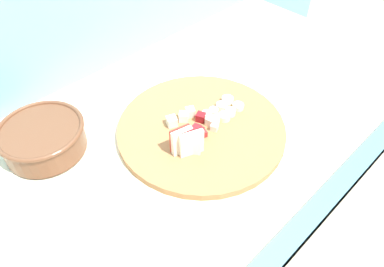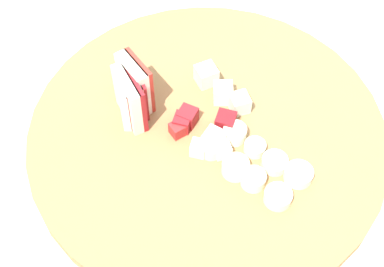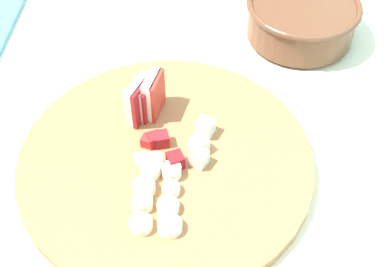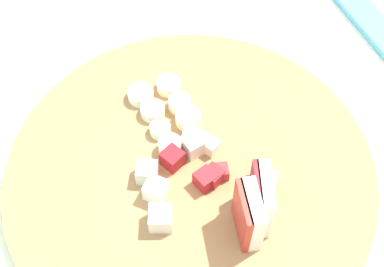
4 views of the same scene
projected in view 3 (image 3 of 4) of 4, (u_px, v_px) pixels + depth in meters
cutting_board at (166, 161)px, 0.69m from camera, size 0.38×0.38×0.02m
apple_wedge_fan at (146, 99)px, 0.72m from camera, size 0.06×0.05×0.06m
apple_dice_pile at (176, 149)px, 0.68m from camera, size 0.10×0.10×0.02m
banana_slice_rows at (156, 197)px, 0.64m from camera, size 0.11×0.06×0.02m
ceramic_bowl at (302, 18)px, 0.85m from camera, size 0.18×0.18×0.07m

